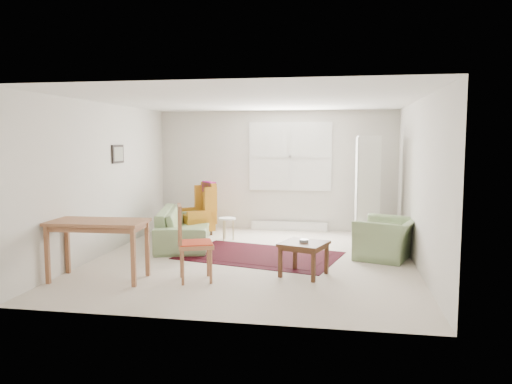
% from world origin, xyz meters
% --- Properties ---
extents(room, '(5.04, 5.54, 2.51)m').
position_xyz_m(room, '(0.02, 0.21, 1.26)').
color(room, beige).
rests_on(room, ground).
extents(rug, '(2.80, 2.15, 0.02)m').
position_xyz_m(rug, '(0.07, 0.27, 0.01)').
color(rug, black).
rests_on(rug, ground).
extents(sofa, '(1.35, 2.35, 0.89)m').
position_xyz_m(sofa, '(-1.45, 1.01, 0.45)').
color(sofa, gray).
rests_on(sofa, ground).
extents(armchair, '(1.14, 1.21, 0.77)m').
position_xyz_m(armchair, '(2.10, 0.45, 0.38)').
color(armchair, gray).
rests_on(armchair, ground).
extents(wingback_chair, '(0.89, 0.88, 1.06)m').
position_xyz_m(wingback_chair, '(-1.49, 1.90, 0.53)').
color(wingback_chair, '#BA751C').
rests_on(wingback_chair, ground).
extents(coffee_table, '(0.75, 0.75, 0.48)m').
position_xyz_m(coffee_table, '(0.87, -0.81, 0.24)').
color(coffee_table, '#482816').
rests_on(coffee_table, ground).
extents(stool, '(0.35, 0.35, 0.43)m').
position_xyz_m(stool, '(-0.75, 1.44, 0.22)').
color(stool, white).
rests_on(stool, ground).
extents(cabinet, '(0.43, 0.80, 1.97)m').
position_xyz_m(cabinet, '(1.86, 1.89, 0.99)').
color(cabinet, white).
rests_on(cabinet, ground).
extents(desk, '(1.32, 0.71, 0.81)m').
position_xyz_m(desk, '(-1.86, -1.48, 0.41)').
color(desk, '#97603D').
rests_on(desk, ground).
extents(desk_chair, '(0.59, 0.59, 1.04)m').
position_xyz_m(desk_chair, '(-0.55, -1.30, 0.52)').
color(desk_chair, '#97603D').
rests_on(desk_chair, ground).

